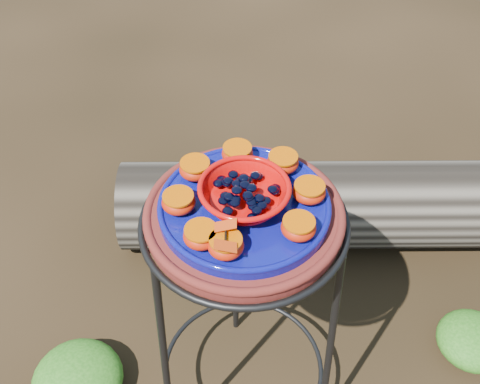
{
  "coord_description": "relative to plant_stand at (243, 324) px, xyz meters",
  "views": [
    {
      "loc": [
        -0.08,
        -0.76,
        1.55
      ],
      "look_at": [
        -0.01,
        0.0,
        0.78
      ],
      "focal_mm": 45.0,
      "sensor_mm": 36.0,
      "label": 1
    }
  ],
  "objects": [
    {
      "name": "plant_stand",
      "position": [
        0.0,
        0.0,
        0.0
      ],
      "size": [
        0.44,
        0.44,
        0.7
      ],
      "primitive_type": null,
      "color": "black",
      "rests_on": "ground"
    },
    {
      "name": "terracotta_saucer",
      "position": [
        0.0,
        0.0,
        0.37
      ],
      "size": [
        0.37,
        0.37,
        0.03
      ],
      "primitive_type": "cylinder",
      "color": "maroon",
      "rests_on": "plant_stand"
    },
    {
      "name": "cobalt_plate",
      "position": [
        0.0,
        0.0,
        0.39
      ],
      "size": [
        0.32,
        0.32,
        0.02
      ],
      "primitive_type": "cylinder",
      "color": "#000362",
      "rests_on": "terracotta_saucer"
    },
    {
      "name": "red_bowl",
      "position": [
        0.0,
        0.0,
        0.42
      ],
      "size": [
        0.16,
        0.16,
        0.04
      ],
      "primitive_type": null,
      "color": "red",
      "rests_on": "cobalt_plate"
    },
    {
      "name": "glass_gems",
      "position": [
        0.0,
        0.0,
        0.46
      ],
      "size": [
        0.12,
        0.12,
        0.02
      ],
      "primitive_type": null,
      "color": "black",
      "rests_on": "red_bowl"
    },
    {
      "name": "orange_half_0",
      "position": [
        -0.04,
        -0.11,
        0.42
      ],
      "size": [
        0.06,
        0.06,
        0.03
      ],
      "primitive_type": "ellipsoid",
      "color": "#B3270C",
      "rests_on": "cobalt_plate"
    },
    {
      "name": "orange_half_1",
      "position": [
        0.09,
        -0.08,
        0.42
      ],
      "size": [
        0.06,
        0.06,
        0.03
      ],
      "primitive_type": "ellipsoid",
      "color": "#B3270C",
      "rests_on": "cobalt_plate"
    },
    {
      "name": "orange_half_2",
      "position": [
        0.12,
        0.0,
        0.42
      ],
      "size": [
        0.06,
        0.06,
        0.03
      ],
      "primitive_type": "ellipsoid",
      "color": "#B3270C",
      "rests_on": "cobalt_plate"
    },
    {
      "name": "orange_half_3",
      "position": [
        0.08,
        0.09,
        0.42
      ],
      "size": [
        0.06,
        0.06,
        0.03
      ],
      "primitive_type": "ellipsoid",
      "color": "#B3270C",
      "rests_on": "cobalt_plate"
    },
    {
      "name": "orange_half_4",
      "position": [
        -0.0,
        0.12,
        0.42
      ],
      "size": [
        0.06,
        0.06,
        0.03
      ],
      "primitive_type": "ellipsoid",
      "color": "#B3270C",
      "rests_on": "cobalt_plate"
    },
    {
      "name": "orange_half_5",
      "position": [
        -0.09,
        0.08,
        0.42
      ],
      "size": [
        0.06,
        0.06,
        0.03
      ],
      "primitive_type": "ellipsoid",
      "color": "#B3270C",
      "rests_on": "cobalt_plate"
    },
    {
      "name": "orange_half_6",
      "position": [
        -0.12,
        -0.0,
        0.42
      ],
      "size": [
        0.06,
        0.06,
        0.03
      ],
      "primitive_type": "ellipsoid",
      "color": "#B3270C",
      "rests_on": "cobalt_plate"
    },
    {
      "name": "orange_half_7",
      "position": [
        -0.08,
        -0.09,
        0.42
      ],
      "size": [
        0.06,
        0.06,
        0.03
      ],
      "primitive_type": "ellipsoid",
      "color": "#B3270C",
      "rests_on": "cobalt_plate"
    },
    {
      "name": "butterfly",
      "position": [
        -0.04,
        -0.11,
        0.44
      ],
      "size": [
        0.09,
        0.06,
        0.01
      ],
      "primitive_type": null,
      "rotation": [
        0.0,
        0.0,
        -0.08
      ],
      "color": "red",
      "rests_on": "orange_half_0"
    },
    {
      "name": "driftwood_log",
      "position": [
        0.42,
        0.55,
        -0.21
      ],
      "size": [
        1.54,
        0.52,
        0.28
      ],
      "primitive_type": null,
      "rotation": [
        0.0,
        0.0,
        -0.08
      ],
      "color": "black",
      "rests_on": "ground"
    },
    {
      "name": "foliage_left",
      "position": [
        -0.44,
        0.06,
        -0.29
      ],
      "size": [
        0.24,
        0.24,
        0.12
      ],
      "primitive_type": "ellipsoid",
      "color": "#1B5810",
      "rests_on": "ground"
    },
    {
      "name": "foliage_right",
      "position": [
        0.66,
        0.08,
        -0.3
      ],
      "size": [
        0.2,
        0.2,
        0.1
      ],
      "primitive_type": "ellipsoid",
      "color": "#1B5810",
      "rests_on": "ground"
    },
    {
      "name": "foliage_back",
      "position": [
        -0.1,
        0.52,
        -0.28
      ],
      "size": [
        0.29,
        0.29,
        0.14
      ],
      "primitive_type": "ellipsoid",
      "color": "#1B5810",
      "rests_on": "ground"
    }
  ]
}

